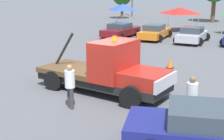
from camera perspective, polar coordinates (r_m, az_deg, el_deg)
The scene contains 11 objects.
ground_plane at distance 13.93m, azimuth -1.86°, elevation -3.95°, with size 160.00×160.00×0.00m, color #545459.
tow_truck at distance 13.44m, azimuth -0.55°, elevation -0.27°, with size 6.34×2.92×2.55m.
foreground_car at distance 9.21m, azimuth 17.87°, elevation -10.47°, with size 5.21×2.99×1.34m.
person_near_truck at distance 10.75m, azimuth 14.39°, elevation -4.75°, with size 0.37×0.37×1.67m.
person_at_hood at distance 11.85m, azimuth -7.70°, elevation -2.43°, with size 0.38×0.38×1.72m.
parked_car_maroon at distance 29.41m, azimuth 1.58°, elevation 7.27°, with size 2.75×4.75×1.34m.
parked_car_orange at distance 28.48m, azimuth 7.82°, elevation 6.90°, with size 2.44×4.79×1.34m.
parked_car_silver at distance 27.29m, azimuth 14.48°, elevation 6.23°, with size 2.51×4.42×1.34m.
canopy_tent_blue at distance 37.43m, azimuth 2.03°, elevation 11.43°, with size 3.01×3.01×2.70m.
canopy_tent_red at distance 34.53m, azimuth 12.33°, elevation 10.57°, with size 3.46×3.46×2.51m.
traffic_cone at distance 18.23m, azimuth 10.54°, elevation 1.13°, with size 0.40×0.40×0.55m.
Camera 1 is at (6.09, -11.71, 4.46)m, focal length 50.00 mm.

